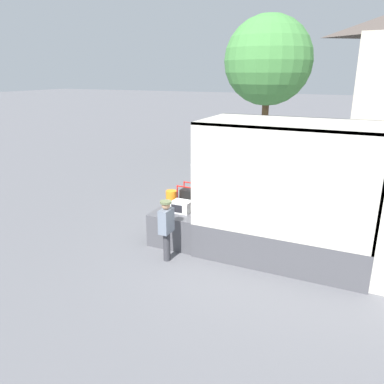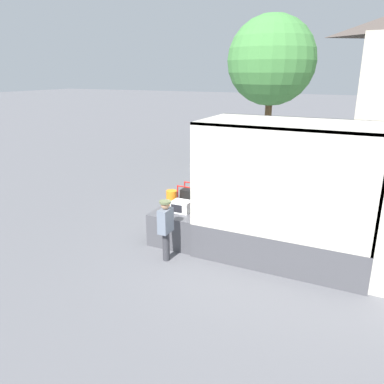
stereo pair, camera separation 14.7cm
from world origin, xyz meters
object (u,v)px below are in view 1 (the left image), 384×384
object	(u,v)px
box_truck	(347,230)
orange_bucket	(171,197)
street_tree	(268,61)
microwave	(182,207)
worker_person	(166,225)
portable_generator	(191,195)

from	to	relation	value
box_truck	orange_bucket	bearing A→B (deg)	179.34
orange_bucket	street_tree	xyz separation A→B (m)	(-0.06, 10.86, 4.06)
microwave	worker_person	world-z (taller)	worker_person
orange_bucket	box_truck	bearing A→B (deg)	-0.66
box_truck	portable_generator	xyz separation A→B (m)	(-4.39, 0.52, 0.13)
box_truck	street_tree	xyz separation A→B (m)	(-4.90, 10.92, 4.20)
box_truck	worker_person	world-z (taller)	box_truck
microwave	worker_person	xyz separation A→B (m)	(0.13, -1.13, -0.09)
microwave	street_tree	size ratio (longest dim) A/B	0.07
orange_bucket	street_tree	bearing A→B (deg)	90.32
microwave	portable_generator	bearing A→B (deg)	97.93
portable_generator	street_tree	xyz separation A→B (m)	(-0.50, 10.40, 4.07)
worker_person	street_tree	bearing A→B (deg)	93.52
box_truck	portable_generator	bearing A→B (deg)	173.32
box_truck	street_tree	size ratio (longest dim) A/B	0.86
orange_bucket	street_tree	distance (m)	11.60
orange_bucket	street_tree	world-z (taller)	street_tree
portable_generator	orange_bucket	xyz separation A→B (m)	(-0.44, -0.46, 0.01)
microwave	portable_generator	size ratio (longest dim) A/B	0.73
street_tree	worker_person	bearing A→B (deg)	-86.48
worker_person	orange_bucket	bearing A→B (deg)	113.78
orange_bucket	microwave	bearing A→B (deg)	-39.35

